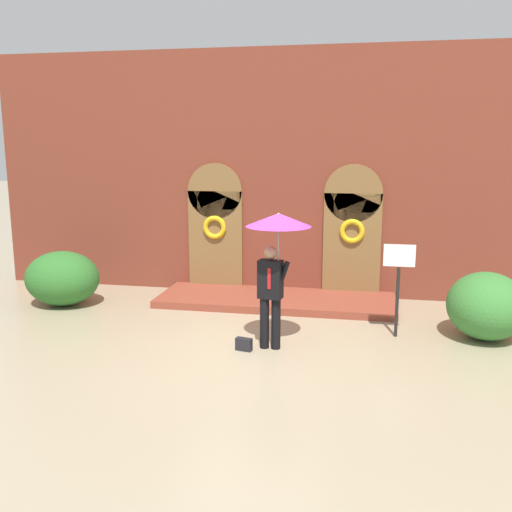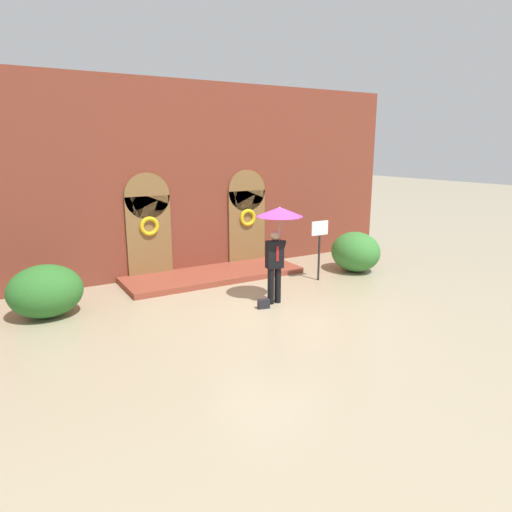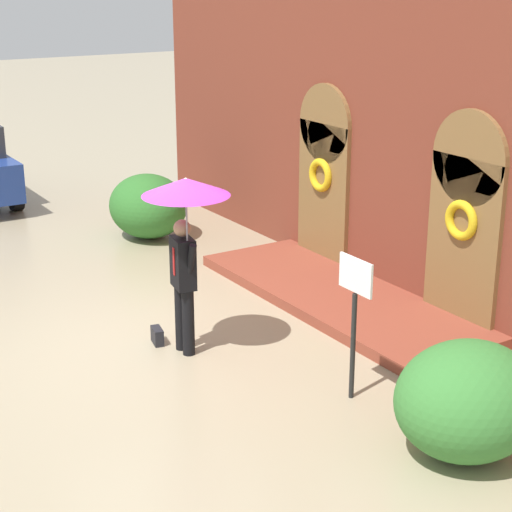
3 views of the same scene
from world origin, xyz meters
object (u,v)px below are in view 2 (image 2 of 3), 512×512
sign_post (319,241)px  shrub_right (355,252)px  person_with_umbrella (278,226)px  shrub_left (45,291)px  handbag (264,304)px

sign_post → shrub_right: sign_post is taller
person_with_umbrella → shrub_left: size_ratio=1.46×
shrub_right → handbag: bearing=-160.7°
person_with_umbrella → handbag: 1.89m
handbag → shrub_left: size_ratio=0.17×
handbag → shrub_right: 4.46m
person_with_umbrella → handbag: size_ratio=8.44×
person_with_umbrella → shrub_left: bearing=160.0°
shrub_right → sign_post: bearing=-172.1°
person_with_umbrella → sign_post: (2.07, 1.04, -0.75)m
handbag → shrub_right: bearing=31.7°
sign_post → shrub_right: 1.70m
handbag → sign_post: (2.60, 1.24, 1.05)m
person_with_umbrella → shrub_right: person_with_umbrella is taller
shrub_left → shrub_right: size_ratio=1.03×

